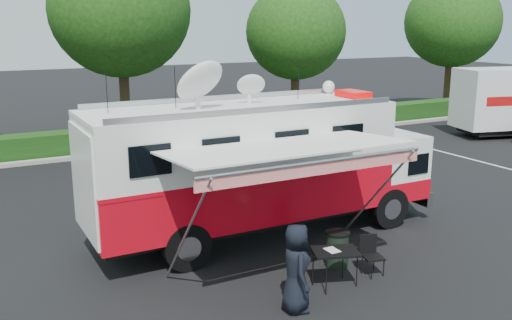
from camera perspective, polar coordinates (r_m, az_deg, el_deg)
The scene contains 9 objects.
ground_plane at distance 15.07m, azimuth 0.90°, elevation -7.43°, with size 120.00×120.00×0.00m, color black.
back_border at distance 26.44m, azimuth -10.81°, elevation 12.47°, with size 60.00×6.14×8.87m.
stall_lines at distance 17.42m, azimuth -5.35°, elevation -4.55°, with size 24.12×5.50×0.01m.
command_truck at distance 14.47m, azimuth 0.66°, elevation -0.49°, with size 9.18×2.53×4.41m.
awning at distance 11.64m, azimuth 3.34°, elevation 0.82°, with size 5.01×2.59×3.03m.
person at distance 11.41m, azimuth 3.96°, elevation -14.72°, with size 0.85×0.55×1.74m, color black.
folding_table at distance 12.11m, azimuth 7.95°, elevation -9.16°, with size 1.11×0.95×0.80m.
folding_chair at distance 12.91m, azimuth 11.38°, elevation -8.95°, with size 0.51×0.54×0.88m.
trash_bin at distance 13.19m, azimuth 8.11°, elevation -8.79°, with size 0.55×0.55×0.83m.
Camera 1 is at (-6.85, -12.30, 5.40)m, focal length 40.00 mm.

